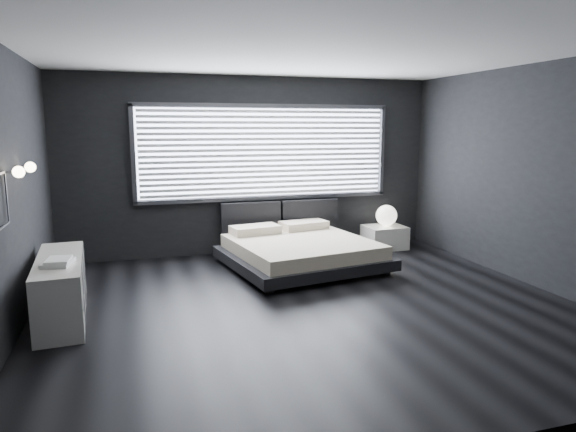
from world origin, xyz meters
name	(u,v)px	position (x,y,z in m)	size (l,w,h in m)	color
room	(311,184)	(0.00, 0.00, 1.40)	(6.04, 6.00, 2.80)	black
window	(266,152)	(0.20, 2.70, 1.61)	(4.14, 0.09, 1.52)	white
headboard	(281,217)	(0.42, 2.64, 0.57)	(1.96, 0.16, 0.52)	black
sconce_near	(18,172)	(-2.88, 0.05, 1.60)	(0.18, 0.11, 0.11)	silver
sconce_far	(30,167)	(-2.88, 0.65, 1.60)	(0.18, 0.11, 0.11)	silver
wall_art_lower	(1,201)	(-2.98, -0.30, 1.38)	(0.01, 0.48, 0.48)	#47474C
bed	(301,251)	(0.42, 1.59, 0.25)	(2.34, 2.26, 0.53)	black
nightstand	(384,237)	(2.14, 2.29, 0.19)	(0.65, 0.54, 0.38)	white
orb_lamp	(386,215)	(2.17, 2.32, 0.55)	(0.35, 0.35, 0.35)	white
dresser	(61,288)	(-2.65, 0.44, 0.32)	(0.56, 1.65, 0.65)	white
book_stack	(58,262)	(-2.62, 0.16, 0.68)	(0.31, 0.38, 0.07)	white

